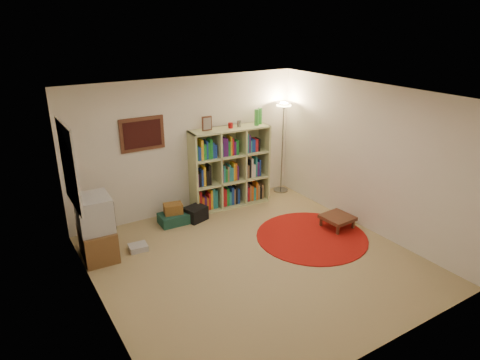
# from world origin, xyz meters

# --- Properties ---
(room) EXTENTS (4.54, 4.54, 2.54)m
(room) POSITION_xyz_m (-0.05, 0.05, 1.26)
(room) COLOR #9F885D
(room) RESTS_ON ground
(bookshelf) EXTENTS (1.57, 0.56, 1.85)m
(bookshelf) POSITION_xyz_m (0.71, 2.00, 0.75)
(bookshelf) COLOR #BAC281
(bookshelf) RESTS_ON ground
(floor_lamp) EXTENTS (0.37, 0.37, 1.89)m
(floor_lamp) POSITION_xyz_m (2.01, 2.03, 1.57)
(floor_lamp) COLOR gray
(floor_lamp) RESTS_ON ground
(floor_fan) EXTENTS (0.36, 0.22, 0.41)m
(floor_fan) POSITION_xyz_m (1.28, 2.13, 0.20)
(floor_fan) COLOR black
(floor_fan) RESTS_ON ground
(tv_stand) EXTENTS (0.52, 0.71, 1.01)m
(tv_stand) POSITION_xyz_m (-1.97, 1.37, 0.49)
(tv_stand) COLOR brown
(tv_stand) RESTS_ON ground
(dvd_box) EXTENTS (0.30, 0.26, 0.09)m
(dvd_box) POSITION_xyz_m (-1.40, 1.25, 0.05)
(dvd_box) COLOR #B9B8BD
(dvd_box) RESTS_ON ground
(suitcase) EXTENTS (0.59, 0.40, 0.19)m
(suitcase) POSITION_xyz_m (-0.50, 1.82, 0.09)
(suitcase) COLOR #153B31
(suitcase) RESTS_ON ground
(wicker_basket) EXTENTS (0.36, 0.29, 0.18)m
(wicker_basket) POSITION_xyz_m (-0.53, 1.84, 0.28)
(wicker_basket) COLOR brown
(wicker_basket) RESTS_ON suitcase
(duffel_bag) EXTENTS (0.44, 0.40, 0.25)m
(duffel_bag) POSITION_xyz_m (-0.15, 1.73, 0.13)
(duffel_bag) COLOR black
(duffel_bag) RESTS_ON ground
(paper_towel) EXTENTS (0.14, 0.14, 0.23)m
(paper_towel) POSITION_xyz_m (0.03, 2.06, 0.11)
(paper_towel) COLOR white
(paper_towel) RESTS_ON ground
(red_rug) EXTENTS (1.86, 1.86, 0.02)m
(red_rug) POSITION_xyz_m (1.22, 0.12, 0.01)
(red_rug) COLOR maroon
(red_rug) RESTS_ON ground
(side_table) EXTENTS (0.52, 0.52, 0.23)m
(side_table) POSITION_xyz_m (1.82, 0.15, 0.19)
(side_table) COLOR #4A261A
(side_table) RESTS_ON ground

